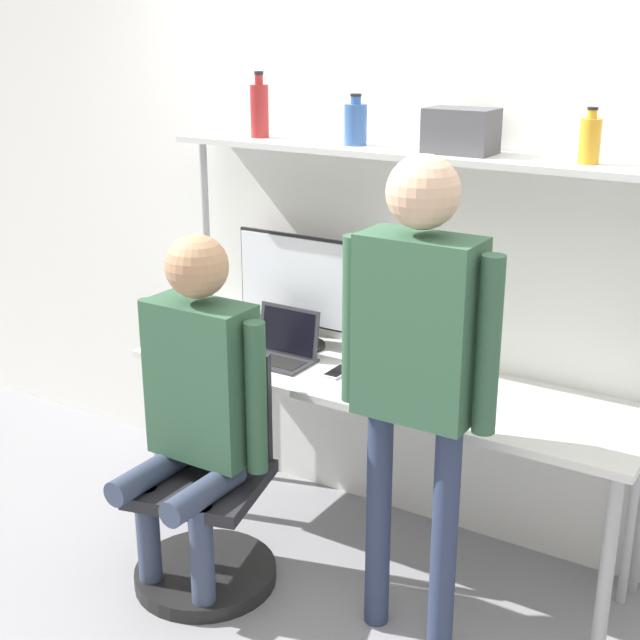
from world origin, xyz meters
TOP-DOWN VIEW (x-y plane):
  - ground_plane at (0.00, 0.00)m, footprint 12.00×12.00m
  - wall_back at (0.00, 0.65)m, footprint 8.00×0.06m
  - desk at (0.00, 0.32)m, footprint 2.12×0.60m
  - shelf_unit at (0.00, 0.46)m, footprint 2.01×0.30m
  - monitor at (-0.48, 0.45)m, footprint 0.61×0.23m
  - laptop at (-0.45, 0.29)m, footprint 0.29×0.21m
  - cell_phone at (-0.17, 0.27)m, footprint 0.07×0.15m
  - office_chair at (-0.46, -0.24)m, footprint 0.56×0.56m
  - person_seated at (-0.45, -0.28)m, footprint 0.57×0.48m
  - person_standing at (0.37, -0.13)m, footprint 0.56×0.23m
  - bottle_blue at (-0.21, 0.46)m, footprint 0.09×0.09m
  - bottle_amber at (0.70, 0.46)m, footprint 0.07×0.07m
  - bottle_red at (-0.67, 0.46)m, footprint 0.08×0.08m
  - storage_box at (0.23, 0.46)m, footprint 0.25×0.16m

SIDE VIEW (x-z plane):
  - ground_plane at x=0.00m, z-range 0.00..0.00m
  - office_chair at x=-0.46m, z-range -0.18..0.73m
  - desk at x=0.00m, z-range 0.30..1.06m
  - cell_phone at x=-0.17m, z-range 0.76..0.77m
  - laptop at x=-0.45m, z-range 0.71..0.93m
  - person_seated at x=-0.45m, z-range 0.12..1.53m
  - monitor at x=-0.48m, z-range 0.78..1.28m
  - person_standing at x=0.37m, z-range 0.25..1.98m
  - wall_back at x=0.00m, z-range 0.00..2.70m
  - shelf_unit at x=0.00m, z-range 0.63..2.28m
  - bottle_amber at x=0.70m, z-range 1.64..1.83m
  - storage_box at x=0.23m, z-range 1.65..1.81m
  - bottle_blue at x=-0.21m, z-range 1.64..1.83m
  - bottle_red at x=-0.67m, z-range 1.63..1.90m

